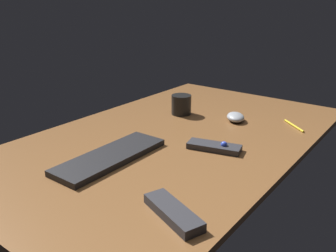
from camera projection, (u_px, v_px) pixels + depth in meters
The scene contains 7 objects.
desk at pixel (175, 138), 129.87cm from camera, with size 140.00×84.00×2.00cm, color brown.
keyboard at pixel (110, 156), 110.62cm from camera, with size 38.05×12.66×1.88cm, color black.
computer_mouse at pixel (236, 117), 144.19cm from camera, with size 9.78×6.80×3.27cm, color #999EA5.
media_remote at pixel (214, 147), 117.56cm from camera, with size 10.12×18.28×3.32cm.
tv_remote at pixel (173, 212), 81.83cm from camera, with size 17.61×5.59×2.34cm, color #2D2D33.
coffee_mug at pixel (181, 105), 151.83cm from camera, with size 8.32×8.32×8.22cm, color black.
pen at pixel (294, 126), 138.23cm from camera, with size 0.81×0.81×13.32cm, color yellow.
Camera 1 is at (-97.47, -70.95, 49.56)cm, focal length 38.56 mm.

